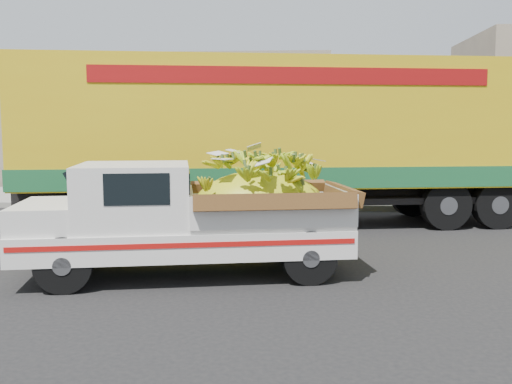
{
  "coord_description": "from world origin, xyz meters",
  "views": [
    {
      "loc": [
        -0.28,
        -8.54,
        2.28
      ],
      "look_at": [
        -0.91,
        0.88,
        1.21
      ],
      "focal_mm": 40.0,
      "sensor_mm": 36.0,
      "label": 1
    }
  ],
  "objects": [
    {
      "name": "building_left",
      "position": [
        -8.0,
        15.15,
        2.5
      ],
      "size": [
        18.0,
        6.0,
        5.0
      ],
      "primitive_type": "cube",
      "color": "gray",
      "rests_on": "ground"
    },
    {
      "name": "curb",
      "position": [
        0.0,
        7.15,
        0.07
      ],
      "size": [
        60.0,
        0.25,
        0.15
      ],
      "primitive_type": "cube",
      "color": "gray",
      "rests_on": "ground"
    },
    {
      "name": "ground",
      "position": [
        0.0,
        0.0,
        0.0
      ],
      "size": [
        100.0,
        100.0,
        0.0
      ],
      "primitive_type": "plane",
      "color": "black",
      "rests_on": "ground"
    },
    {
      "name": "pickup_truck",
      "position": [
        -1.56,
        0.11,
        0.93
      ],
      "size": [
        5.2,
        2.73,
        1.73
      ],
      "rotation": [
        0.0,
        0.0,
        0.2
      ],
      "color": "black",
      "rests_on": "ground"
    },
    {
      "name": "sidewalk",
      "position": [
        0.0,
        9.25,
        0.07
      ],
      "size": [
        60.0,
        4.0,
        0.14
      ],
      "primitive_type": "cube",
      "color": "gray",
      "rests_on": "ground"
    },
    {
      "name": "semi_trailer",
      "position": [
        -0.48,
        4.71,
        2.12
      ],
      "size": [
        12.08,
        4.55,
        3.8
      ],
      "rotation": [
        0.0,
        0.0,
        0.18
      ],
      "color": "black",
      "rests_on": "ground"
    }
  ]
}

